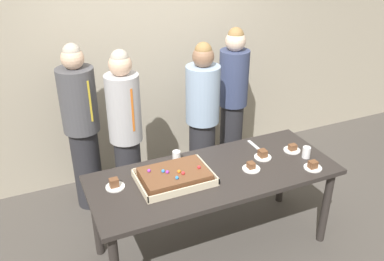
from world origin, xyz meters
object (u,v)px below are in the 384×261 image
object	(u,v)px
plated_slice_center_front	(115,185)
person_striped_tie_right	(126,132)
party_table	(214,182)
drink_cup_nearest	(176,156)
drink_cup_middle	(306,152)
person_far_right_suit	(82,127)
plated_slice_far_right	(263,155)
person_green_shirt_behind	(233,101)
plated_slice_near_right	(292,149)
person_serving_front	(202,119)
cake_server_utensil	(254,145)
sheet_cake	(175,176)
plated_slice_near_left	(251,167)
plated_slice_far_left	(313,166)

from	to	relation	value
plated_slice_center_front	person_striped_tie_right	xyz separation A→B (m)	(0.29, 0.70, 0.06)
party_table	drink_cup_nearest	distance (m)	0.39
drink_cup_middle	person_far_right_suit	xyz separation A→B (m)	(-1.71, 1.20, 0.04)
plated_slice_center_front	person_far_right_suit	xyz separation A→B (m)	(-0.06, 0.97, 0.07)
plated_slice_far_right	person_green_shirt_behind	xyz separation A→B (m)	(0.26, 1.01, 0.08)
plated_slice_near_right	plated_slice_far_right	xyz separation A→B (m)	(-0.31, 0.01, 0.01)
person_serving_front	person_striped_tie_right	size ratio (longest dim) A/B	0.98
drink_cup_middle	plated_slice_center_front	bearing A→B (deg)	171.95
drink_cup_nearest	cake_server_utensil	size ratio (longest dim) A/B	0.50
plated_slice_center_front	person_far_right_suit	world-z (taller)	person_far_right_suit
plated_slice_near_right	plated_slice_center_front	world-z (taller)	plated_slice_center_front
plated_slice_near_right	drink_cup_middle	distance (m)	0.15
person_serving_front	person_green_shirt_behind	bearing A→B (deg)	151.10
sheet_cake	person_green_shirt_behind	bearing A→B (deg)	43.28
plated_slice_far_right	person_far_right_suit	size ratio (longest dim) A/B	0.09
plated_slice_near_left	person_far_right_suit	world-z (taller)	person_far_right_suit
plated_slice_far_right	drink_cup_nearest	xyz separation A→B (m)	(-0.71, 0.24, 0.03)
plated_slice_near_left	drink_cup_middle	bearing A→B (deg)	-3.09
plated_slice_near_right	drink_cup_middle	xyz separation A→B (m)	(0.04, -0.14, 0.03)
party_table	person_striped_tie_right	world-z (taller)	person_striped_tie_right
plated_slice_center_front	drink_cup_middle	world-z (taller)	drink_cup_middle
person_green_shirt_behind	person_striped_tie_right	size ratio (longest dim) A/B	1.01
plated_slice_far_right	drink_cup_middle	bearing A→B (deg)	-23.51
plated_slice_center_front	person_green_shirt_behind	size ratio (longest dim) A/B	0.09
drink_cup_middle	sheet_cake	bearing A→B (deg)	173.68
drink_cup_nearest	plated_slice_far_right	bearing A→B (deg)	-18.77
party_table	plated_slice_far_left	bearing A→B (deg)	-19.30
party_table	plated_slice_far_right	distance (m)	0.51
plated_slice_near_right	drink_cup_middle	bearing A→B (deg)	-74.89
plated_slice_near_left	plated_slice_far_left	distance (m)	0.52
plated_slice_near_right	person_far_right_suit	world-z (taller)	person_far_right_suit
party_table	plated_slice_near_left	size ratio (longest dim) A/B	13.75
sheet_cake	person_far_right_suit	distance (m)	1.19
plated_slice_near_left	party_table	bearing A→B (deg)	166.60
person_striped_tie_right	plated_slice_far_left	bearing A→B (deg)	37.54
drink_cup_nearest	person_striped_tie_right	size ratio (longest dim) A/B	0.06
plated_slice_far_right	cake_server_utensil	world-z (taller)	plated_slice_far_right
plated_slice_center_front	person_striped_tie_right	size ratio (longest dim) A/B	0.09
drink_cup_middle	person_serving_front	xyz separation A→B (m)	(-0.55, 0.96, 0.01)
plated_slice_far_right	person_green_shirt_behind	size ratio (longest dim) A/B	0.09
party_table	cake_server_utensil	xyz separation A→B (m)	(0.54, 0.26, 0.09)
person_green_shirt_behind	cake_server_utensil	bearing A→B (deg)	31.88
plated_slice_far_left	plated_slice_far_right	size ratio (longest dim) A/B	1.00
plated_slice_near_right	person_green_shirt_behind	size ratio (longest dim) A/B	0.09
plated_slice_near_left	plated_slice_far_right	size ratio (longest dim) A/B	1.00
person_striped_tie_right	sheet_cake	bearing A→B (deg)	-0.01
person_green_shirt_behind	party_table	bearing A→B (deg)	11.39
person_striped_tie_right	party_table	bearing A→B (deg)	19.71
sheet_cake	drink_cup_nearest	size ratio (longest dim) A/B	5.90
plated_slice_near_left	person_far_right_suit	bearing A→B (deg)	135.01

